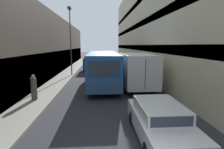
# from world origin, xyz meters

# --- Properties ---
(ground_plane) EXTENTS (150.00, 150.00, 0.00)m
(ground_plane) POSITION_xyz_m (0.00, 15.00, 0.00)
(ground_plane) COLOR #2B2B30
(sidewalk_left) EXTENTS (1.96, 60.00, 0.11)m
(sidewalk_left) POSITION_xyz_m (-4.75, 15.00, 0.06)
(sidewalk_left) COLOR gray
(sidewalk_left) RESTS_ON ground_plane
(building_left_shopfront) EXTENTS (2.40, 60.00, 7.26)m
(building_left_shopfront) POSITION_xyz_m (-6.83, 15.00, 3.30)
(building_left_shopfront) COLOR #51473D
(building_left_shopfront) RESTS_ON ground_plane
(building_right_apartment) EXTENTS (2.40, 60.00, 13.11)m
(building_right_apartment) POSITION_xyz_m (5.52, 15.00, 6.53)
(building_right_apartment) COLOR beige
(building_right_apartment) RESTS_ON ground_plane
(car_hatchback) EXTENTS (1.82, 4.33, 1.39)m
(car_hatchback) POSITION_xyz_m (1.63, 3.69, 0.71)
(car_hatchback) COLOR silver
(car_hatchback) RESTS_ON ground_plane
(bus) EXTENTS (2.48, 9.60, 2.92)m
(bus) POSITION_xyz_m (-0.39, 13.24, 1.56)
(bus) COLOR #1E519E
(bus) RESTS_ON ground_plane
(box_truck) EXTENTS (2.43, 7.57, 2.87)m
(box_truck) POSITION_xyz_m (2.41, 12.56, 1.57)
(box_truck) COLOR silver
(box_truck) RESTS_ON ground_plane
(panel_van) EXTENTS (1.88, 4.03, 1.88)m
(panel_van) POSITION_xyz_m (-1.94, 22.33, 1.05)
(panel_van) COLOR navy
(panel_van) RESTS_ON ground_plane
(pedestrian) EXTENTS (0.38, 0.36, 1.62)m
(pedestrian) POSITION_xyz_m (-4.91, 8.72, 0.98)
(pedestrian) COLOR brown
(pedestrian) RESTS_ON sidewalk_left
(street_lamp) EXTENTS (0.36, 0.80, 7.72)m
(street_lamp) POSITION_xyz_m (-4.01, 18.37, 5.36)
(street_lamp) COLOR #38383D
(street_lamp) RESTS_ON sidewalk_left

